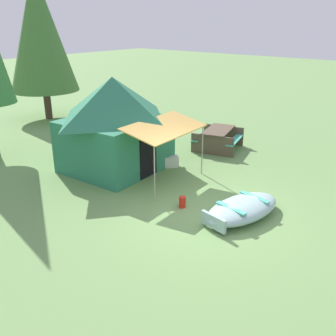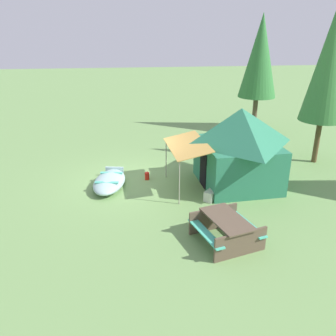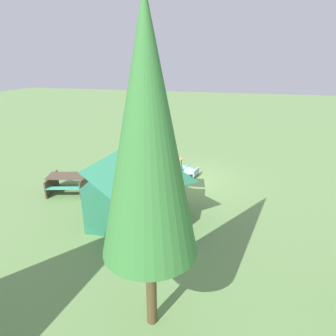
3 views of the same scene
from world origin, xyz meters
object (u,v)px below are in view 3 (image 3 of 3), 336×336
Objects in this scene: beached_rowboat at (177,169)px; pine_tree_far_center at (148,137)px; canvas_cabin_tent at (136,180)px; picnic_table at (68,181)px; fuel_can at (181,182)px; cooler_box at (121,196)px.

beached_rowboat is 9.79m from pine_tree_far_center.
canvas_cabin_tent reaches higher than picnic_table.
pine_tree_far_center reaches higher than fuel_can.
pine_tree_far_center is (-3.05, 5.36, 3.98)m from cooler_box.
canvas_cabin_tent reaches higher than fuel_can.
picnic_table is at bearing 39.09° from beached_rowboat.
picnic_table is at bearing 22.20° from fuel_can.
pine_tree_far_center reaches higher than beached_rowboat.
pine_tree_far_center is at bearing 135.18° from picnic_table.
pine_tree_far_center reaches higher than canvas_cabin_tent.
beached_rowboat is 1.51m from fuel_can.
canvas_cabin_tent is 4.12m from picnic_table.
beached_rowboat reaches higher than cooler_box.
fuel_can is at bearing -157.80° from picnic_table.
beached_rowboat is at bearing -113.45° from cooler_box.
fuel_can is at bearing 109.95° from beached_rowboat.
beached_rowboat is 0.57× the size of canvas_cabin_tent.
cooler_box is 0.08× the size of pine_tree_far_center.
cooler_box is 2.88m from fuel_can.
picnic_table is 2.56m from cooler_box.
picnic_table is 4.93m from fuel_can.
fuel_can is at bearing -104.19° from canvas_cabin_tent.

